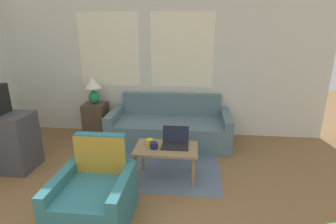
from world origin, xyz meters
name	(u,v)px	position (x,y,z in m)	size (l,w,h in m)	color
wall_back	(150,64)	(0.00, 3.79, 1.31)	(6.28, 0.06, 2.60)	silver
rug	(170,158)	(0.48, 2.70, 0.00)	(1.45, 1.89, 0.01)	slate
couch	(170,128)	(0.41, 3.35, 0.25)	(2.06, 0.86, 0.80)	slate
armchair	(95,197)	(-0.17, 1.28, 0.26)	(0.74, 0.76, 0.85)	#2D6B75
side_table	(96,120)	(-0.98, 3.49, 0.31)	(0.39, 0.39, 0.62)	#4C3D2D
table_lamp	(93,88)	(-0.98, 3.49, 0.91)	(0.29, 0.29, 0.48)	#1E8451
coffee_table	(166,152)	(0.48, 2.12, 0.39)	(0.81, 0.50, 0.46)	#8E704C
laptop	(175,142)	(0.59, 2.19, 0.51)	(0.34, 0.28, 0.23)	black
cup_navy	(154,146)	(0.33, 2.07, 0.49)	(0.10, 0.10, 0.08)	#191E4C
cup_yellow	(150,142)	(0.25, 2.17, 0.50)	(0.10, 0.10, 0.08)	gold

